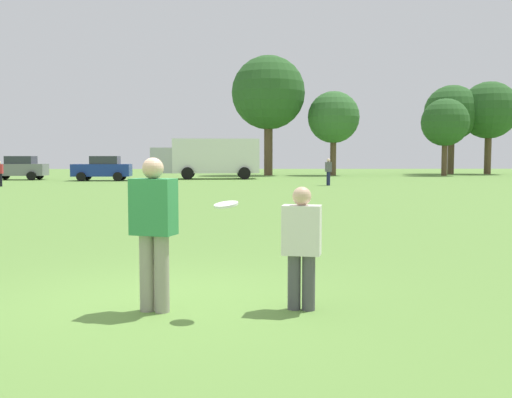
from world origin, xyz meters
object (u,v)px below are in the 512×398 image
Objects in this scene: frisbee at (226,205)px; player_defender at (302,242)px; parked_car_mid_left at (19,168)px; box_truck at (208,157)px; player_thrower at (154,225)px; bystander_sideline_watcher at (328,170)px; parked_car_center at (103,168)px.

player_defender is at bearing 14.33° from frisbee.
parked_car_mid_left is 14.54m from box_truck.
player_thrower is at bearing 165.96° from frisbee.
frisbee is at bearing -165.67° from player_defender.
bystander_sideline_watcher is at bearing -22.91° from parked_car_mid_left.
bystander_sideline_watcher is at bearing 77.10° from player_thrower.
frisbee is 0.03× the size of box_truck.
box_truck reaches higher than parked_car_mid_left.
parked_car_mid_left is 1.00× the size of parked_car_center.
frisbee is at bearing -14.04° from player_thrower.
parked_car_center is (-9.77, 36.69, -0.32)m from frisbee.
frisbee is 37.97m from parked_car_center.
box_truck is at bearing 91.90° from player_thrower.
box_truck is at bearing 93.08° from frisbee.
parked_car_center is (6.82, -1.85, 0.00)m from parked_car_mid_left.
player_defender is 0.34× the size of parked_car_mid_left.
parked_car_mid_left is at bearing 164.82° from parked_car_center.
parked_car_center is at bearing 103.77° from player_thrower.
player_defender is 5.21× the size of frisbee.
parked_car_center is at bearing 153.94° from bystander_sideline_watcher.
parked_car_center is (-10.63, 36.47, 0.13)m from player_defender.
player_thrower is 0.89m from frisbee.
parked_car_center is at bearing -156.72° from box_truck.
parked_car_center reaches higher than frisbee.
player_thrower is 0.42× the size of parked_car_mid_left.
player_thrower reaches higher than bystander_sideline_watcher.
frisbee is at bearing -86.92° from box_truck.
player_thrower is 41.45m from parked_car_mid_left.
player_thrower is at bearing -76.23° from parked_car_center.
bystander_sideline_watcher is at bearing 78.75° from frisbee.
parked_car_mid_left is 2.55× the size of bystander_sideline_watcher.
parked_car_mid_left is at bearing 157.09° from bystander_sideline_watcher.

